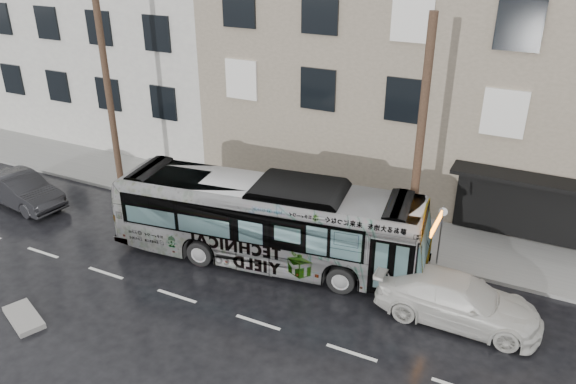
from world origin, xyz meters
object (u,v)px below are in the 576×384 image
at_px(white_sedan, 458,300).
at_px(utility_pole_front, 419,146).
at_px(utility_pole_rear, 109,96).
at_px(bus, 268,221).
at_px(dark_sedan, 21,190).
at_px(sign_post, 440,235).

bearing_deg(white_sedan, utility_pole_front, 39.86).
xyz_separation_m(utility_pole_rear, bus, (9.23, -2.28, -3.00)).
distance_m(utility_pole_rear, bus, 9.97).
height_order(utility_pole_front, utility_pole_rear, same).
xyz_separation_m(utility_pole_front, bus, (-4.77, -2.28, -3.00)).
xyz_separation_m(utility_pole_rear, white_sedan, (16.35, -2.80, -3.89)).
bearing_deg(white_sedan, utility_pole_rear, 80.08).
distance_m(utility_pole_front, dark_sedan, 17.69).
distance_m(utility_pole_rear, white_sedan, 17.04).
distance_m(white_sedan, dark_sedan, 19.32).
relative_size(utility_pole_front, dark_sedan, 1.99).
bearing_deg(sign_post, white_sedan, -65.86).
distance_m(utility_pole_front, bus, 6.08).
bearing_deg(utility_pole_rear, sign_post, 0.00).
bearing_deg(dark_sedan, utility_pole_front, -71.57).
xyz_separation_m(utility_pole_rear, dark_sedan, (-2.96, -3.17, -3.90)).
bearing_deg(bus, utility_pole_rear, 68.65).
relative_size(sign_post, dark_sedan, 0.53).
height_order(utility_pole_front, dark_sedan, utility_pole_front).
height_order(sign_post, bus, bus).
bearing_deg(sign_post, utility_pole_front, 180.00).
bearing_deg(utility_pole_rear, utility_pole_front, 0.00).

